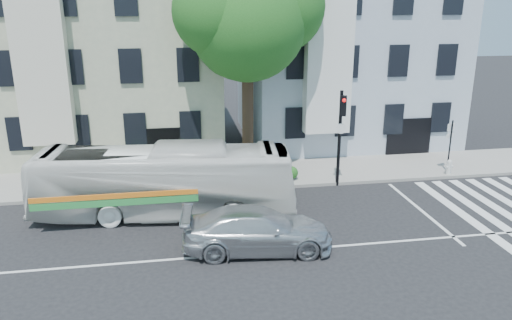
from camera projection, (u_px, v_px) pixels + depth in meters
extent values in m
plane|color=black|center=(284.00, 251.00, 17.64)|extent=(120.00, 120.00, 0.00)
cube|color=gray|center=(250.00, 175.00, 25.14)|extent=(80.00, 4.00, 0.15)
cube|color=#A1A78C|center=(112.00, 54.00, 28.99)|extent=(12.00, 10.00, 11.00)
cube|color=#A1AEC0|center=(343.00, 51.00, 31.18)|extent=(12.00, 10.00, 11.00)
cylinder|color=#2D2116|center=(248.00, 124.00, 24.85)|extent=(0.56, 0.56, 5.20)
sphere|color=#184616|center=(247.00, 22.00, 23.37)|extent=(5.60, 5.60, 5.60)
sphere|color=#184616|center=(279.00, 6.00, 23.78)|extent=(4.40, 4.40, 4.40)
sphere|color=#184616|center=(218.00, 11.00, 22.72)|extent=(4.20, 4.20, 4.20)
sphere|color=#184616|center=(233.00, 43.00, 24.14)|extent=(3.40, 3.40, 3.40)
imported|color=silver|center=(165.00, 181.00, 20.21)|extent=(3.57, 10.74, 2.94)
imported|color=silver|center=(257.00, 230.00, 17.51)|extent=(2.64, 5.46, 1.53)
cylinder|color=black|center=(339.00, 139.00, 23.26)|extent=(0.15, 0.15, 4.58)
cube|color=black|center=(343.00, 106.00, 22.53)|extent=(0.36, 0.31, 0.93)
sphere|color=red|center=(344.00, 100.00, 22.33)|extent=(0.17, 0.17, 0.17)
cylinder|color=white|center=(341.00, 129.00, 22.95)|extent=(0.47, 0.16, 0.48)
cylinder|color=silver|center=(449.00, 168.00, 24.97)|extent=(0.24, 0.24, 0.61)
sphere|color=silver|center=(450.00, 162.00, 24.87)|extent=(0.22, 0.22, 0.22)
cylinder|color=silver|center=(449.00, 167.00, 24.95)|extent=(0.43, 0.24, 0.14)
cylinder|color=black|center=(450.00, 146.00, 25.03)|extent=(0.07, 0.07, 2.67)
cube|color=white|center=(451.00, 127.00, 24.83)|extent=(0.47, 0.20, 0.37)
cube|color=white|center=(450.00, 135.00, 24.96)|extent=(0.47, 0.20, 0.19)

